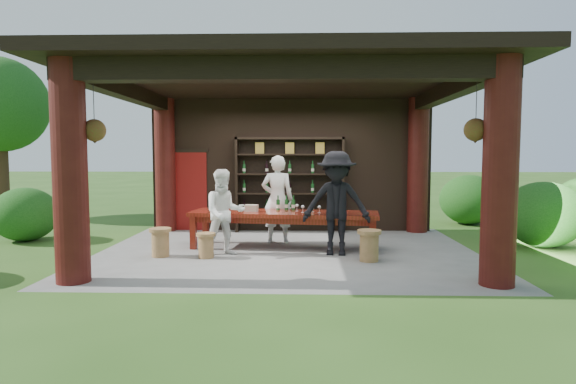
{
  "coord_description": "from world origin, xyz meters",
  "views": [
    {
      "loc": [
        0.29,
        -9.42,
        1.91
      ],
      "look_at": [
        0.0,
        0.4,
        1.15
      ],
      "focal_mm": 30.0,
      "sensor_mm": 36.0,
      "label": 1
    }
  ],
  "objects_px": {
    "guest_woman": "(224,212)",
    "tasting_table": "(284,217)",
    "host": "(277,199)",
    "stool_near_left": "(206,245)",
    "wine_shelf": "(290,185)",
    "guest_man": "(336,203)",
    "stool_near_right": "(369,245)",
    "stool_far_left": "(160,242)",
    "napkin_basket": "(251,208)"
  },
  "relations": [
    {
      "from": "stool_near_left",
      "to": "stool_near_right",
      "type": "relative_size",
      "value": 0.83
    },
    {
      "from": "host",
      "to": "stool_near_left",
      "type": "bearing_deg",
      "value": 53.81
    },
    {
      "from": "tasting_table",
      "to": "stool_near_right",
      "type": "xyz_separation_m",
      "value": [
        1.58,
        -1.19,
        -0.34
      ]
    },
    {
      "from": "host",
      "to": "guest_woman",
      "type": "distance_m",
      "value": 1.68
    },
    {
      "from": "wine_shelf",
      "to": "stool_near_right",
      "type": "relative_size",
      "value": 4.72
    },
    {
      "from": "stool_far_left",
      "to": "guest_man",
      "type": "xyz_separation_m",
      "value": [
        3.32,
        0.28,
        0.71
      ]
    },
    {
      "from": "wine_shelf",
      "to": "napkin_basket",
      "type": "distance_m",
      "value": 2.27
    },
    {
      "from": "stool_near_left",
      "to": "stool_near_right",
      "type": "bearing_deg",
      "value": -3.44
    },
    {
      "from": "host",
      "to": "guest_man",
      "type": "bearing_deg",
      "value": 133.61
    },
    {
      "from": "stool_far_left",
      "to": "host",
      "type": "xyz_separation_m",
      "value": [
        2.12,
        1.56,
        0.66
      ]
    },
    {
      "from": "stool_near_left",
      "to": "stool_near_right",
      "type": "distance_m",
      "value": 3.0
    },
    {
      "from": "tasting_table",
      "to": "guest_woman",
      "type": "relative_size",
      "value": 2.39
    },
    {
      "from": "wine_shelf",
      "to": "tasting_table",
      "type": "height_order",
      "value": "wine_shelf"
    },
    {
      "from": "stool_near_right",
      "to": "napkin_basket",
      "type": "xyz_separation_m",
      "value": [
        -2.25,
        1.18,
        0.52
      ]
    },
    {
      "from": "tasting_table",
      "to": "host",
      "type": "relative_size",
      "value": 2.06
    },
    {
      "from": "guest_woman",
      "to": "guest_man",
      "type": "distance_m",
      "value": 2.14
    },
    {
      "from": "stool_near_right",
      "to": "napkin_basket",
      "type": "distance_m",
      "value": 2.59
    },
    {
      "from": "stool_far_left",
      "to": "guest_woman",
      "type": "height_order",
      "value": "guest_woman"
    },
    {
      "from": "tasting_table",
      "to": "guest_man",
      "type": "height_order",
      "value": "guest_man"
    },
    {
      "from": "wine_shelf",
      "to": "tasting_table",
      "type": "xyz_separation_m",
      "value": [
        -0.07,
        -2.11,
        -0.54
      ]
    },
    {
      "from": "guest_woman",
      "to": "napkin_basket",
      "type": "bearing_deg",
      "value": 40.0
    },
    {
      "from": "stool_far_left",
      "to": "stool_near_right",
      "type": "bearing_deg",
      "value": -4.07
    },
    {
      "from": "stool_near_left",
      "to": "napkin_basket",
      "type": "relative_size",
      "value": 1.8
    },
    {
      "from": "guest_woman",
      "to": "tasting_table",
      "type": "bearing_deg",
      "value": 14.75
    },
    {
      "from": "wine_shelf",
      "to": "stool_near_right",
      "type": "height_order",
      "value": "wine_shelf"
    },
    {
      "from": "stool_near_right",
      "to": "host",
      "type": "xyz_separation_m",
      "value": [
        -1.75,
        1.84,
        0.65
      ]
    },
    {
      "from": "napkin_basket",
      "to": "stool_near_right",
      "type": "bearing_deg",
      "value": -27.67
    },
    {
      "from": "wine_shelf",
      "to": "stool_near_left",
      "type": "height_order",
      "value": "wine_shelf"
    },
    {
      "from": "wine_shelf",
      "to": "stool_near_right",
      "type": "distance_m",
      "value": 3.73
    },
    {
      "from": "guest_man",
      "to": "stool_near_left",
      "type": "bearing_deg",
      "value": -165.96
    },
    {
      "from": "guest_man",
      "to": "guest_woman",
      "type": "bearing_deg",
      "value": -171.97
    },
    {
      "from": "wine_shelf",
      "to": "host",
      "type": "distance_m",
      "value": 1.49
    },
    {
      "from": "stool_near_left",
      "to": "host",
      "type": "distance_m",
      "value": 2.18
    },
    {
      "from": "wine_shelf",
      "to": "guest_man",
      "type": "distance_m",
      "value": 2.91
    },
    {
      "from": "guest_man",
      "to": "napkin_basket",
      "type": "height_order",
      "value": "guest_man"
    },
    {
      "from": "tasting_table",
      "to": "guest_man",
      "type": "relative_size",
      "value": 1.98
    },
    {
      "from": "wine_shelf",
      "to": "host",
      "type": "height_order",
      "value": "wine_shelf"
    },
    {
      "from": "guest_man",
      "to": "napkin_basket",
      "type": "distance_m",
      "value": 1.81
    },
    {
      "from": "napkin_basket",
      "to": "host",
      "type": "bearing_deg",
      "value": 52.73
    },
    {
      "from": "stool_near_right",
      "to": "stool_far_left",
      "type": "height_order",
      "value": "stool_near_right"
    },
    {
      "from": "guest_woman",
      "to": "stool_near_left",
      "type": "bearing_deg",
      "value": -157.01
    },
    {
      "from": "wine_shelf",
      "to": "guest_woman",
      "type": "bearing_deg",
      "value": -112.35
    },
    {
      "from": "stool_far_left",
      "to": "guest_woman",
      "type": "distance_m",
      "value": 1.31
    },
    {
      "from": "tasting_table",
      "to": "stool_far_left",
      "type": "xyz_separation_m",
      "value": [
        -2.29,
        -0.91,
        -0.35
      ]
    },
    {
      "from": "wine_shelf",
      "to": "guest_man",
      "type": "bearing_deg",
      "value": -70.63
    },
    {
      "from": "tasting_table",
      "to": "stool_near_left",
      "type": "height_order",
      "value": "tasting_table"
    },
    {
      "from": "guest_man",
      "to": "napkin_basket",
      "type": "xyz_separation_m",
      "value": [
        -1.69,
        0.63,
        -0.17
      ]
    },
    {
      "from": "stool_near_right",
      "to": "host",
      "type": "bearing_deg",
      "value": 133.62
    },
    {
      "from": "stool_far_left",
      "to": "tasting_table",
      "type": "bearing_deg",
      "value": 21.72
    },
    {
      "from": "stool_near_left",
      "to": "guest_woman",
      "type": "height_order",
      "value": "guest_woman"
    }
  ]
}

